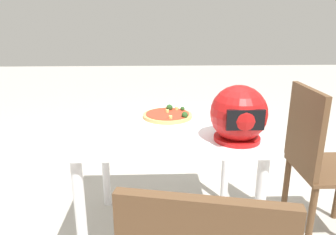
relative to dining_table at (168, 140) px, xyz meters
The scene contains 6 objects.
ground_plane 0.62m from the dining_table, ahead, with size 14.00×14.00×0.00m, color #B2ADA3.
dining_table is the anchor object (origin of this frame).
pizza_plate 0.12m from the dining_table, 93.01° to the right, with size 0.33×0.33×0.01m, color white.
pizza 0.14m from the dining_table, 95.97° to the right, with size 0.27×0.27×0.05m.
motorcycle_helmet 0.46m from the dining_table, 139.46° to the left, with size 0.25×0.25×0.25m.
chair_side 0.83m from the dining_table, behind, with size 0.40×0.40×0.90m.
Camera 1 is at (0.06, 1.59, 1.25)m, focal length 33.87 mm.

